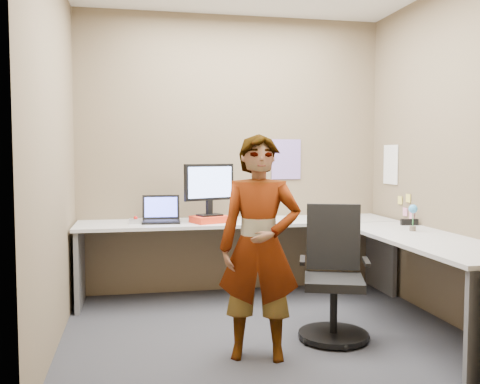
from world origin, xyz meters
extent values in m
plane|color=#242529|center=(0.00, 0.00, 0.00)|extent=(3.00, 3.00, 0.00)
plane|color=brown|center=(0.00, 1.30, 1.35)|extent=(3.00, 0.00, 3.00)
plane|color=brown|center=(1.50, 0.00, 1.35)|extent=(0.00, 2.70, 2.70)
plane|color=brown|center=(-1.50, 0.00, 1.35)|extent=(0.00, 2.70, 2.70)
cube|color=#B1B1B1|center=(0.00, 0.98, 0.71)|extent=(2.96, 0.65, 0.03)
cube|color=#B1B1B1|center=(1.18, -0.32, 0.71)|extent=(0.65, 1.91, 0.03)
cube|color=#59595B|center=(-1.44, 0.98, 0.35)|extent=(0.04, 0.60, 0.70)
cube|color=#59595B|center=(1.44, 0.98, 0.35)|extent=(0.04, 0.60, 0.70)
cube|color=red|center=(-0.29, 0.88, 0.76)|extent=(0.37, 0.33, 0.06)
cube|color=black|center=(-0.29, 0.88, 0.80)|extent=(0.25, 0.21, 0.02)
cube|color=black|center=(-0.29, 0.90, 0.87)|extent=(0.06, 0.06, 0.12)
cube|color=black|center=(-0.29, 0.90, 1.10)|extent=(0.47, 0.22, 0.33)
cube|color=#90ADFA|center=(-0.28, 0.88, 1.10)|extent=(0.41, 0.17, 0.28)
cube|color=black|center=(-0.72, 0.95, 0.74)|extent=(0.35, 0.26, 0.02)
cube|color=black|center=(-0.71, 1.08, 0.86)|extent=(0.34, 0.09, 0.22)
cube|color=#5060FF|center=(-0.71, 1.08, 0.86)|extent=(0.30, 0.07, 0.18)
cube|color=#B7B7BC|center=(-0.95, 0.94, 0.75)|extent=(0.12, 0.08, 0.04)
sphere|color=red|center=(-0.95, 0.93, 0.78)|extent=(0.04, 0.04, 0.04)
cone|color=white|center=(0.23, 0.76, 0.76)|extent=(0.10, 0.10, 0.06)
cube|color=black|center=(1.40, 0.36, 0.76)|extent=(0.15, 0.06, 0.05)
cylinder|color=brown|center=(1.25, 0.03, 0.75)|extent=(0.05, 0.05, 0.04)
cylinder|color=#338C3F|center=(1.25, 0.03, 0.84)|extent=(0.01, 0.01, 0.14)
sphere|color=#3C94D5|center=(1.25, 0.03, 0.91)|extent=(0.07, 0.07, 0.07)
cube|color=#846BB7|center=(0.55, 1.29, 1.30)|extent=(0.30, 0.01, 0.40)
cube|color=white|center=(1.49, 0.90, 1.25)|extent=(0.01, 0.28, 0.38)
cube|color=#F2E059|center=(1.49, 0.55, 0.95)|extent=(0.01, 0.07, 0.07)
cube|color=pink|center=(1.49, 0.60, 0.82)|extent=(0.01, 0.07, 0.07)
cube|color=pink|center=(1.49, 0.48, 0.80)|extent=(0.01, 0.07, 0.07)
cube|color=#F2E059|center=(1.49, 0.70, 0.92)|extent=(0.01, 0.07, 0.07)
cylinder|color=black|center=(0.45, -0.30, 0.04)|extent=(0.51, 0.51, 0.04)
cylinder|color=black|center=(0.45, -0.30, 0.24)|extent=(0.05, 0.05, 0.36)
cube|color=black|center=(0.45, -0.30, 0.43)|extent=(0.53, 0.53, 0.06)
cube|color=black|center=(0.51, -0.11, 0.73)|extent=(0.39, 0.17, 0.50)
cube|color=black|center=(0.24, -0.23, 0.58)|extent=(0.12, 0.27, 0.03)
cube|color=black|center=(0.67, -0.37, 0.58)|extent=(0.12, 0.27, 0.03)
imported|color=#999399|center=(-0.15, -0.51, 0.74)|extent=(0.62, 0.49, 1.48)
camera|label=1|loc=(-0.96, -3.89, 1.35)|focal=40.00mm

